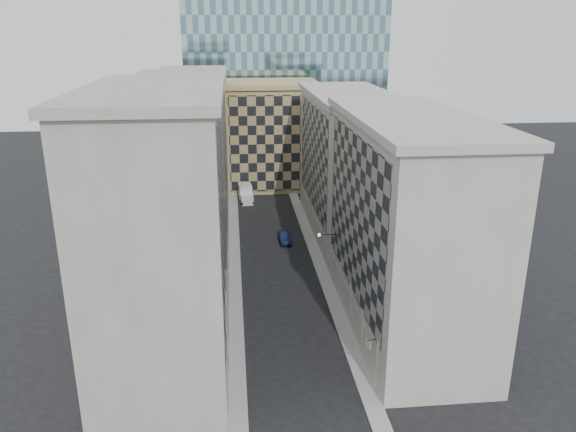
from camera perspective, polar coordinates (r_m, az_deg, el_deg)
ground at (r=43.92m, az=2.31°, el=-21.04°), size 260.00×260.00×0.00m
sidewalk_west at (r=69.30m, az=-5.44°, el=-5.19°), size 1.50×100.00×0.15m
sidewalk_east at (r=70.05m, az=3.21°, el=-4.86°), size 1.50×100.00×0.15m
bldg_left_a at (r=47.64m, az=-12.45°, el=-1.68°), size 10.80×22.80×23.70m
bldg_left_b at (r=68.72m, az=-10.46°, el=4.31°), size 10.80×22.80×22.70m
bldg_left_c at (r=90.25m, az=-9.40°, el=7.47°), size 10.80×22.80×21.70m
bldg_right_a at (r=53.93m, az=11.76°, el=-0.90°), size 10.80×26.80×20.70m
bldg_right_b at (r=79.17m, az=6.07°, el=5.32°), size 10.80×28.80×19.70m
tan_block at (r=103.22m, az=-1.73°, el=8.33°), size 16.80×14.80×18.80m
church_tower at (r=115.50m, az=-3.38°, el=18.15°), size 7.20×7.20×51.50m
flagpoles_left at (r=44.22m, az=-6.32°, el=-8.40°), size 0.10×6.33×2.33m
bracket_lamp at (r=62.13m, az=3.35°, el=-1.92°), size 1.98×0.36×0.36m
box_truck at (r=94.81m, az=-4.32°, el=2.22°), size 2.50×5.21×2.77m
dark_car at (r=76.71m, az=-0.32°, el=-2.18°), size 1.55×4.26×1.40m
shop_sign at (r=46.72m, az=8.19°, el=-12.75°), size 0.79×0.69×0.79m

